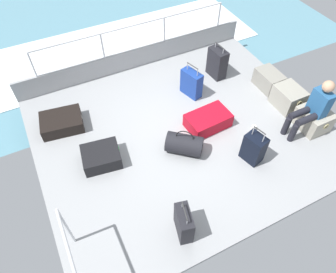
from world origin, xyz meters
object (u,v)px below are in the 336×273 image
Objects in this scene: duffel_bag at (184,144)px; paper_cup at (254,128)px; cargo_crate_0 at (269,80)px; suitcase_1 at (184,223)px; passenger_seated at (313,107)px; suitcase_2 at (62,122)px; suitcase_0 at (217,63)px; cargo_crate_1 at (288,98)px; suitcase_6 at (254,148)px; suitcase_3 at (208,120)px; suitcase_4 at (101,156)px; cargo_crate_2 at (313,119)px; suitcase_5 at (191,83)px.

duffel_bag is 7.02× the size of paper_cup.
cargo_crate_0 is 0.99× the size of suitcase_1.
suitcase_2 is at bearing -117.35° from passenger_seated.
suitcase_0 is 7.52× the size of paper_cup.
cargo_crate_1 is 1.59m from suitcase_6.
suitcase_0 is 3.64m from suitcase_1.
duffel_bag reaches higher than cargo_crate_1.
suitcase_2 is 3.54m from paper_cup.
cargo_crate_0 reaches higher than suitcase_3.
suitcase_0 is at bearing -164.06° from passenger_seated.
suitcase_4 is (-0.32, -3.70, -0.08)m from cargo_crate_1.
passenger_seated is 1.45× the size of suitcase_0.
cargo_crate_0 is at bearing 172.51° from passenger_seated.
suitcase_6 is (0.75, -1.39, 0.06)m from cargo_crate_1.
cargo_crate_0 is 0.83× the size of suitcase_6.
duffel_bag is at bearing 49.41° from suitcase_2.
passenger_seated is at bearing -90.00° from cargo_crate_2.
passenger_seated is 1.05m from paper_cup.
suitcase_4 is at bearing -101.55° from paper_cup.
cargo_crate_1 is 2.35m from duffel_bag.
suitcase_2 is at bearing -115.74° from suitcase_3.
suitcase_6 reaches higher than duffel_bag.
passenger_seated reaches higher than suitcase_5.
passenger_seated is at bearing 94.89° from suitcase_6.
suitcase_0 is (-1.43, -0.73, 0.11)m from cargo_crate_1.
suitcase_4 is 2.33m from suitcase_5.
passenger_seated is 2.27m from suitcase_5.
duffel_bag is (0.72, -2.37, 0.00)m from cargo_crate_0.
passenger_seated is 10.90× the size of paper_cup.
duffel_bag is at bearing -124.41° from suitcase_6.
suitcase_5 is (-0.91, 0.15, 0.14)m from suitcase_3.
suitcase_1 is at bearing -65.57° from cargo_crate_1.
paper_cup is at bearing 56.67° from suitcase_3.
suitcase_6 is at bearing -40.61° from paper_cup.
suitcase_6 reaches higher than cargo_crate_1.
suitcase_1 is 1.47m from duffel_bag.
suitcase_2 is 2.31m from duffel_bag.
suitcase_2 reaches higher than paper_cup.
suitcase_2 is (-2.05, -3.95, -0.45)m from passenger_seated.
cargo_crate_1 reaches higher than cargo_crate_0.
cargo_crate_2 is 3.18m from suitcase_1.
cargo_crate_0 is 6.10× the size of paper_cup.
cargo_crate_2 is 0.82× the size of suitcase_5.
suitcase_4 is 2.80m from paper_cup.
cargo_crate_0 reaches higher than suitcase_4.
suitcase_6 is at bearing 65.03° from suitcase_4.
duffel_bag is (0.10, -2.34, -0.03)m from cargo_crate_1.
paper_cup is (-0.41, -1.00, -0.15)m from cargo_crate_2.
suitcase_6 is at bearing -85.11° from passenger_seated.
suitcase_0 is 3.37m from suitcase_2.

